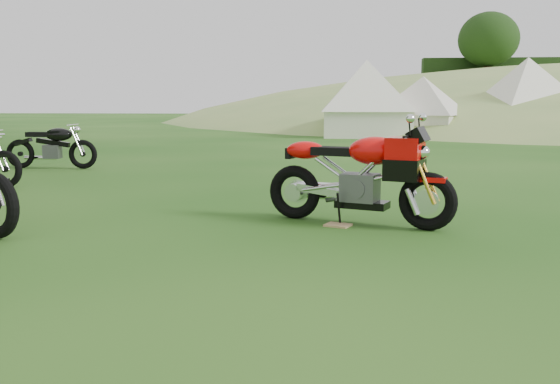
# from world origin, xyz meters

# --- Properties ---
(ground) EXTENTS (120.00, 120.00, 0.00)m
(ground) POSITION_xyz_m (0.00, 0.00, 0.00)
(ground) COLOR #16480F
(ground) RESTS_ON ground
(sport_motorcycle) EXTENTS (2.15, 1.22, 1.26)m
(sport_motorcycle) POSITION_xyz_m (0.66, 1.69, 0.63)
(sport_motorcycle) COLOR red
(sport_motorcycle) RESTS_ON ground
(plywood_board) EXTENTS (0.34, 0.31, 0.02)m
(plywood_board) POSITION_xyz_m (0.44, 1.54, 0.01)
(plywood_board) COLOR tan
(plywood_board) RESTS_ON ground
(vintage_moto_d) EXTENTS (1.86, 0.46, 0.98)m
(vintage_moto_d) POSITION_xyz_m (-5.46, 6.88, 0.49)
(vintage_moto_d) COLOR black
(vintage_moto_d) RESTS_ON ground
(tent_left) EXTENTS (3.33, 3.33, 2.81)m
(tent_left) POSITION_xyz_m (1.38, 19.20, 1.40)
(tent_left) COLOR white
(tent_left) RESTS_ON ground
(tent_mid) EXTENTS (3.71, 3.71, 2.43)m
(tent_mid) POSITION_xyz_m (3.56, 19.55, 1.22)
(tent_mid) COLOR beige
(tent_mid) RESTS_ON ground
(tent_right) EXTENTS (4.16, 4.16, 2.90)m
(tent_right) POSITION_xyz_m (7.80, 20.78, 1.45)
(tent_right) COLOR white
(tent_right) RESTS_ON ground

